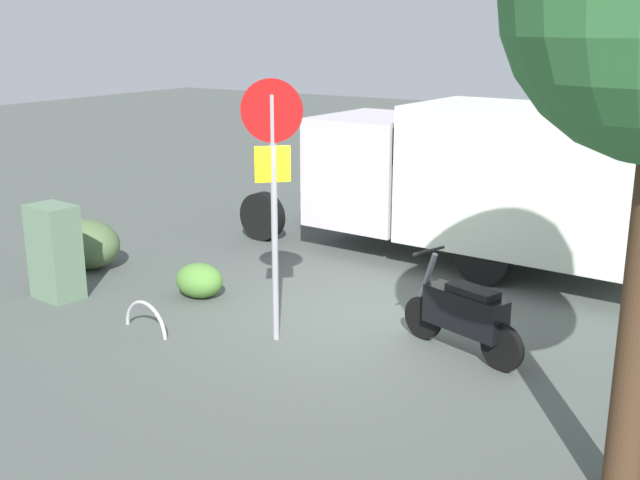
{
  "coord_description": "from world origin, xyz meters",
  "views": [
    {
      "loc": [
        -4.85,
        8.55,
        3.89
      ],
      "look_at": [
        0.32,
        0.43,
        1.22
      ],
      "focal_mm": 43.43,
      "sensor_mm": 36.0,
      "label": 1
    }
  ],
  "objects_px": {
    "box_truck_near": "(477,174)",
    "bike_rack_hoop": "(146,331)",
    "stop_sign": "(273,170)",
    "utility_cabinet": "(55,252)",
    "motorcycle": "(464,314)"
  },
  "relations": [
    {
      "from": "stop_sign",
      "to": "bike_rack_hoop",
      "type": "relative_size",
      "value": 3.88
    },
    {
      "from": "utility_cabinet",
      "to": "bike_rack_hoop",
      "type": "distance_m",
      "value": 2.18
    },
    {
      "from": "motorcycle",
      "to": "utility_cabinet",
      "type": "height_order",
      "value": "utility_cabinet"
    },
    {
      "from": "box_truck_near",
      "to": "motorcycle",
      "type": "xyz_separation_m",
      "value": [
        -1.34,
        3.68,
        -1.0
      ]
    },
    {
      "from": "box_truck_near",
      "to": "bike_rack_hoop",
      "type": "distance_m",
      "value": 5.98
    },
    {
      "from": "box_truck_near",
      "to": "bike_rack_hoop",
      "type": "relative_size",
      "value": 8.66
    },
    {
      "from": "box_truck_near",
      "to": "stop_sign",
      "type": "distance_m",
      "value": 4.66
    },
    {
      "from": "box_truck_near",
      "to": "bike_rack_hoop",
      "type": "bearing_deg",
      "value": 67.9
    },
    {
      "from": "utility_cabinet",
      "to": "bike_rack_hoop",
      "type": "relative_size",
      "value": 1.65
    },
    {
      "from": "motorcycle",
      "to": "stop_sign",
      "type": "relative_size",
      "value": 0.53
    },
    {
      "from": "stop_sign",
      "to": "bike_rack_hoop",
      "type": "distance_m",
      "value": 2.81
    },
    {
      "from": "box_truck_near",
      "to": "utility_cabinet",
      "type": "xyz_separation_m",
      "value": [
        4.5,
        4.96,
        -0.82
      ]
    },
    {
      "from": "motorcycle",
      "to": "bike_rack_hoop",
      "type": "relative_size",
      "value": 2.06
    },
    {
      "from": "utility_cabinet",
      "to": "motorcycle",
      "type": "bearing_deg",
      "value": -167.63
    },
    {
      "from": "utility_cabinet",
      "to": "bike_rack_hoop",
      "type": "height_order",
      "value": "utility_cabinet"
    }
  ]
}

